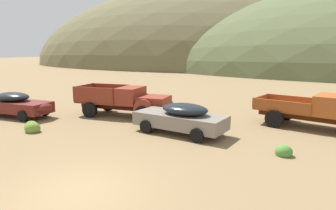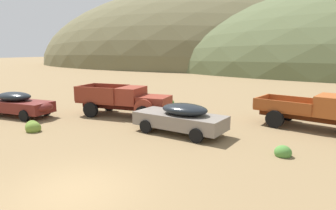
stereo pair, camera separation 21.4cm
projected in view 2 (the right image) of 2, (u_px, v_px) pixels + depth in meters
name	position (u px, v px, depth m)	size (l,w,h in m)	color
ground_plane	(74.00, 192.00, 8.71)	(300.00, 300.00, 0.00)	olive
hill_center	(220.00, 65.00, 86.20)	(117.79, 69.92, 45.32)	brown
car_oxblood	(20.00, 104.00, 18.51)	(4.93, 1.91, 1.57)	maroon
truck_rust_red	(129.00, 101.00, 18.57)	(6.07, 2.67, 1.91)	#42140D
car_primer_gray	(177.00, 117.00, 14.82)	(5.20, 2.71, 1.57)	slate
truck_oxide_orange	(330.00, 112.00, 15.10)	(6.76, 3.95, 1.89)	#51220D
bush_lone_scrub	(33.00, 128.00, 15.21)	(0.89, 0.75, 0.74)	olive
bush_between_trucks	(283.00, 152.00, 11.67)	(0.68, 0.70, 0.57)	#4C8438
bush_back_edge	(167.00, 104.00, 22.03)	(1.08, 1.02, 0.81)	#3D702D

